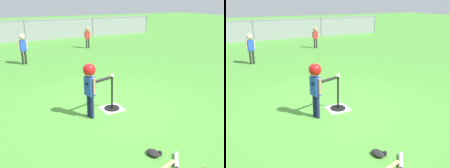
# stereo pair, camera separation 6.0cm
# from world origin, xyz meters

# --- Properties ---
(ground_plane) EXTENTS (60.00, 60.00, 0.00)m
(ground_plane) POSITION_xyz_m (0.00, 0.00, 0.00)
(ground_plane) COLOR #478C33
(home_plate) EXTENTS (0.44, 0.44, 0.01)m
(home_plate) POSITION_xyz_m (0.09, 0.05, 0.00)
(home_plate) COLOR white
(home_plate) RESTS_ON ground_plane
(batting_tee) EXTENTS (0.32, 0.32, 0.69)m
(batting_tee) POSITION_xyz_m (0.09, 0.05, 0.11)
(batting_tee) COLOR black
(batting_tee) RESTS_ON ground_plane
(baseball_on_tee) EXTENTS (0.07, 0.07, 0.07)m
(baseball_on_tee) POSITION_xyz_m (0.09, 0.05, 0.73)
(baseball_on_tee) COLOR white
(baseball_on_tee) RESTS_ON batting_tee
(batter_child) EXTENTS (0.62, 0.31, 1.08)m
(batter_child) POSITION_xyz_m (-0.45, -0.10, 0.77)
(batter_child) COLOR #191E4C
(batter_child) RESTS_ON ground_plane
(fielder_deep_right) EXTENTS (0.28, 0.19, 0.97)m
(fielder_deep_right) POSITION_xyz_m (2.24, 6.53, 0.63)
(fielder_deep_right) COLOR #262626
(fielder_deep_right) RESTS_ON ground_plane
(fielder_near_left) EXTENTS (0.31, 0.21, 1.07)m
(fielder_near_left) POSITION_xyz_m (-0.90, 4.78, 0.69)
(fielder_near_left) COLOR #262626
(fielder_near_left) RESTS_ON ground_plane
(spare_bat_silver) EXTENTS (0.49, 0.56, 0.06)m
(spare_bat_silver) POSITION_xyz_m (0.02, -2.00, 0.03)
(spare_bat_silver) COLOR silver
(spare_bat_silver) RESTS_ON ground_plane
(glove_by_plate) EXTENTS (0.21, 0.25, 0.07)m
(glove_by_plate) POSITION_xyz_m (-0.12, -1.66, 0.04)
(glove_by_plate) COLOR black
(glove_by_plate) RESTS_ON ground_plane
(outfield_fence) EXTENTS (16.06, 0.06, 1.15)m
(outfield_fence) POSITION_xyz_m (0.00, 9.91, 0.62)
(outfield_fence) COLOR slate
(outfield_fence) RESTS_ON ground_plane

